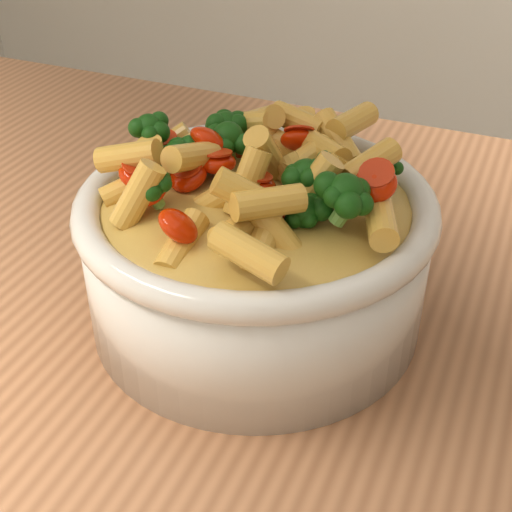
% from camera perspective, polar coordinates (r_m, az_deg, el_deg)
% --- Properties ---
extents(table, '(1.20, 0.80, 0.90)m').
position_cam_1_polar(table, '(0.56, -1.95, -14.55)').
color(table, '#AD714A').
rests_on(table, ground).
extents(serving_bowl, '(0.23, 0.23, 0.10)m').
position_cam_1_polar(serving_bowl, '(0.48, 0.00, 0.12)').
color(serving_bowl, silver).
rests_on(serving_bowl, table).
extents(pasta_salad, '(0.18, 0.18, 0.04)m').
position_cam_1_polar(pasta_salad, '(0.44, 0.00, 6.76)').
color(pasta_salad, gold).
rests_on(pasta_salad, serving_bowl).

